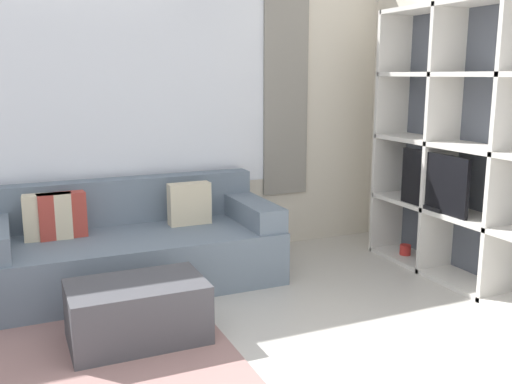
{
  "coord_description": "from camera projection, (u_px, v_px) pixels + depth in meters",
  "views": [
    {
      "loc": [
        -0.8,
        -1.62,
        1.6
      ],
      "look_at": [
        0.67,
        1.73,
        0.85
      ],
      "focal_mm": 40.0,
      "sensor_mm": 36.0,
      "label": 1
    }
  ],
  "objects": [
    {
      "name": "ottoman",
      "position": [
        137.0,
        312.0,
        3.46
      ],
      "size": [
        0.81,
        0.51,
        0.38
      ],
      "color": "#47474C",
      "rests_on": "ground_plane"
    },
    {
      "name": "shelving_unit",
      "position": [
        475.0,
        150.0,
        4.27
      ],
      "size": [
        0.36,
        2.03,
        2.14
      ],
      "color": "#515660",
      "rests_on": "ground_plane"
    },
    {
      "name": "wall_back",
      "position": [
        111.0,
        105.0,
        4.66
      ],
      "size": [
        6.31,
        0.11,
        2.7
      ],
      "color": "beige",
      "rests_on": "ground_plane"
    },
    {
      "name": "couch_main",
      "position": [
        131.0,
        247.0,
        4.42
      ],
      "size": [
        2.2,
        0.96,
        0.78
      ],
      "color": "slate",
      "rests_on": "ground_plane"
    },
    {
      "name": "area_rug",
      "position": [
        29.0,
        369.0,
        3.16
      ],
      "size": [
        2.27,
        1.82,
        0.01
      ],
      "primitive_type": "cube",
      "color": "gray",
      "rests_on": "ground_plane"
    },
    {
      "name": "wall_right",
      "position": [
        501.0,
        109.0,
        4.25
      ],
      "size": [
        0.07,
        4.34,
        2.7
      ],
      "primitive_type": "cube",
      "color": "beige",
      "rests_on": "ground_plane"
    }
  ]
}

